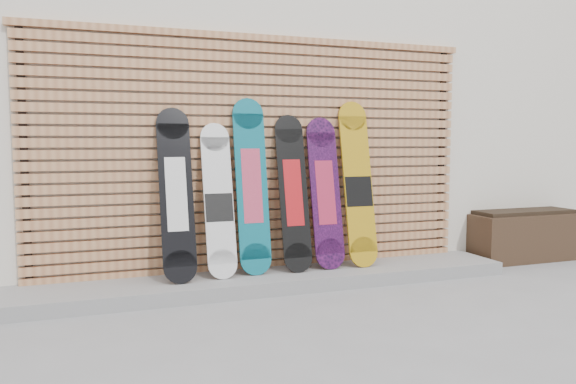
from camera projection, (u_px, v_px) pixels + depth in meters
name	position (u px, v px, depth m)	size (l,w,h in m)	color
ground	(314.00, 305.00, 4.51)	(80.00, 80.00, 0.00)	gray
building	(251.00, 106.00, 7.80)	(12.00, 5.00, 3.60)	beige
concrete_step	(270.00, 280.00, 5.09)	(4.60, 0.70, 0.12)	gray
slat_wall	(260.00, 153.00, 5.26)	(4.26, 0.08, 2.29)	#AD7048
planter_box	(521.00, 235.00, 6.24)	(1.24, 0.52, 0.56)	#2F2015
snowboard_0	(176.00, 194.00, 4.81)	(0.29, 0.39, 1.49)	black
snowboard_1	(219.00, 201.00, 4.96)	(0.26, 0.35, 1.36)	silver
snowboard_2	(252.00, 186.00, 5.07)	(0.29, 0.31, 1.59)	#0B5D6E
snowboard_3	(293.00, 193.00, 5.20)	(0.27, 0.34, 1.45)	black
snowboard_4	(325.00, 192.00, 5.32)	(0.29, 0.33, 1.43)	black
snowboard_5	(358.00, 184.00, 5.41)	(0.29, 0.35, 1.59)	#AE8212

